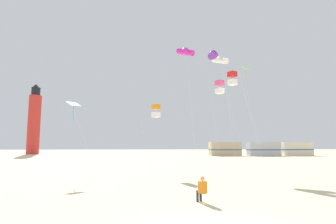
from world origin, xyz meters
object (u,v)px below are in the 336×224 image
object	(u,v)px
kite_tube_magenta	(185,52)
rv_van_cream	(296,149)
kite_tube_white	(220,60)
kite_diamond_lime	(245,72)
kite_diamond_cyan	(74,106)
kite_box_scarlet	(232,78)
rv_van_tan	(225,149)
kite_tube_violet	(213,55)
kite_box_orange	(156,111)
kite_box_rainbow	(220,87)
kite_flyer_standing	(202,189)
rv_van_silver	(263,149)
lighthouse_distant	(34,121)

from	to	relation	value
kite_tube_magenta	rv_van_cream	world-z (taller)	kite_tube_magenta
kite_tube_white	kite_diamond_lime	xyz separation A→B (m)	(1.48, -4.32, -2.61)
kite_tube_magenta	kite_diamond_cyan	bearing A→B (deg)	-138.58
kite_box_scarlet	rv_van_tan	xyz separation A→B (m)	(8.20, 33.63, -6.63)
kite_tube_violet	kite_diamond_cyan	distance (m)	13.75
kite_box_orange	rv_van_cream	xyz separation A→B (m)	(29.76, 31.76, -4.04)
kite_box_rainbow	kite_box_scarlet	bearing A→B (deg)	-45.72
kite_tube_violet	kite_box_rainbow	bearing A→B (deg)	-90.09
kite_tube_white	kite_box_orange	world-z (taller)	kite_tube_white
kite_flyer_standing	kite_box_rainbow	distance (m)	13.09
kite_box_orange	kite_diamond_cyan	distance (m)	6.82
kite_box_orange	kite_diamond_cyan	world-z (taller)	kite_box_orange
kite_tube_violet	rv_van_tan	bearing A→B (deg)	73.42
kite_diamond_lime	rv_van_silver	bearing A→B (deg)	64.78
kite_tube_magenta	kite_tube_violet	size ratio (longest dim) A/B	1.18
kite_box_orange	rv_van_cream	size ratio (longest dim) A/B	0.91
kite_box_scarlet	kite_tube_magenta	xyz separation A→B (m)	(-2.96, 8.28, 5.18)
kite_diamond_cyan	rv_van_tan	distance (m)	40.31
kite_tube_magenta	rv_van_silver	xyz separation A→B (m)	(18.81, 23.99, -11.81)
kite_tube_magenta	lighthouse_distant	distance (m)	47.90
kite_tube_magenta	kite_box_scarlet	bearing A→B (deg)	-70.32
kite_tube_violet	kite_diamond_lime	bearing A→B (deg)	18.21
kite_tube_violet	kite_box_orange	size ratio (longest dim) A/B	1.97
kite_tube_white	rv_van_silver	size ratio (longest dim) A/B	2.02
kite_tube_magenta	lighthouse_distant	bearing A→B (deg)	132.55
kite_box_scarlet	kite_tube_magenta	distance (m)	10.21
kite_box_scarlet	rv_van_tan	size ratio (longest dim) A/B	1.31
kite_flyer_standing	kite_tube_violet	xyz separation A→B (m)	(3.59, 12.82, 10.49)
kite_tube_white	kite_box_rainbow	xyz separation A→B (m)	(-2.07, -7.74, -4.93)
kite_box_orange	kite_flyer_standing	bearing A→B (deg)	-80.21
kite_box_scarlet	kite_flyer_standing	bearing A→B (deg)	-114.76
kite_diamond_cyan	rv_van_cream	xyz separation A→B (m)	(36.23, 33.90, -4.10)
kite_tube_white	kite_box_rainbow	size ratio (longest dim) A/B	1.63
kite_tube_magenta	kite_diamond_lime	world-z (taller)	kite_tube_magenta
kite_box_rainbow	rv_van_tan	world-z (taller)	kite_box_rainbow
kite_box_scarlet	rv_van_cream	bearing A→B (deg)	55.07
kite_flyer_standing	rv_van_cream	xyz separation A→B (m)	(27.80, 43.09, 0.78)
kite_flyer_standing	kite_box_rainbow	world-z (taller)	kite_box_rainbow
kite_tube_violet	rv_van_silver	bearing A→B (deg)	60.14
kite_tube_violet	kite_box_orange	xyz separation A→B (m)	(-5.54, -1.49, -5.67)
kite_box_scarlet	rv_van_silver	bearing A→B (deg)	63.85
kite_flyer_standing	rv_van_silver	distance (m)	46.60
kite_diamond_lime	kite_box_rainbow	bearing A→B (deg)	-136.07
kite_flyer_standing	lighthouse_distant	size ratio (longest dim) A/B	0.07
kite_box_scarlet	rv_van_cream	world-z (taller)	kite_box_scarlet
kite_tube_magenta	kite_tube_white	bearing A→B (deg)	4.91
kite_tube_white	rv_van_silver	bearing A→B (deg)	58.21
kite_box_rainbow	kite_flyer_standing	bearing A→B (deg)	-108.74
kite_tube_white	rv_van_silver	xyz separation A→B (m)	(14.64, 23.63, -11.01)
kite_tube_violet	kite_flyer_standing	bearing A→B (deg)	-105.63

